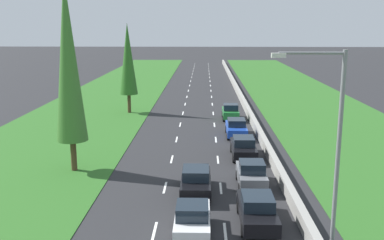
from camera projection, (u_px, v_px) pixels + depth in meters
The scene contains 15 objects.
ground_plane at pixel (199, 100), 60.13m from camera, with size 300.00×300.00×0.00m, color #28282B.
grass_verge_left at pixel (106, 100), 60.46m from camera, with size 14.00×140.00×0.04m, color #2D6623.
grass_verge_right at pixel (306, 101), 59.75m from camera, with size 14.00×140.00×0.04m, color #2D6623.
median_barrier at pixel (241, 97), 59.89m from camera, with size 0.44×120.00×0.85m, color #9E9B93.
lane_markings at pixel (199, 100), 60.13m from camera, with size 3.64×116.00×0.01m.
white_hatchback_centre_lane_third at pixel (192, 219), 21.40m from camera, with size 1.74×3.90×1.72m.
black_sedan_right_lane at pixel (257, 210), 22.59m from camera, with size 1.82×4.50×1.64m.
black_sedan_centre_lane at pixel (196, 181), 26.80m from camera, with size 1.82×4.50×1.64m.
grey_hatchback_right_lane at pixel (251, 174), 27.93m from camera, with size 1.74×3.90×1.72m.
black_sedan_right_lane_fifth at pixel (243, 147), 34.13m from camera, with size 1.82×4.50×1.64m.
blue_sedan_right_lane at pixel (236, 128), 40.63m from camera, with size 1.82×4.50×1.64m.
green_hatchback_right_lane at pixel (230, 112), 47.88m from camera, with size 1.74×3.90×1.72m.
poplar_tree_second at pixel (68, 60), 29.61m from camera, with size 2.13×2.13×13.34m.
poplar_tree_third at pixel (128, 59), 50.40m from camera, with size 2.06×2.06×10.27m.
street_light_mast at pixel (331, 136), 19.50m from camera, with size 3.20×0.28×9.00m.
Camera 1 is at (0.66, 0.65, 10.02)m, focal length 41.63 mm.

